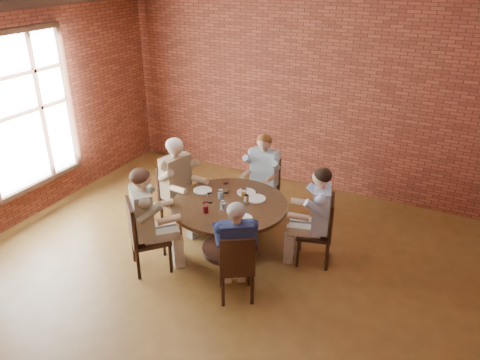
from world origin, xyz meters
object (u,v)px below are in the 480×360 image
at_px(dining_table, 230,218).
at_px(chair_e, 237,265).
at_px(diner_b, 262,177).
at_px(smartphone, 234,219).
at_px(diner_c, 179,185).
at_px(chair_d, 142,234).
at_px(diner_a, 316,216).
at_px(diner_d, 148,220).
at_px(chair_c, 175,194).
at_px(diner_e, 236,251).
at_px(chair_b, 264,184).
at_px(chair_a, 322,228).

xyz_separation_m(dining_table, chair_e, (0.56, -0.87, -0.03)).
xyz_separation_m(diner_b, smartphone, (0.27, -1.45, 0.09)).
relative_size(diner_c, chair_d, 1.43).
distance_m(diner_a, diner_d, 2.13).
relative_size(chair_c, chair_e, 1.08).
bearing_deg(chair_e, diner_d, -36.28).
bearing_deg(diner_e, diner_a, -150.44).
xyz_separation_m(chair_e, smartphone, (-0.31, 0.52, 0.26)).
distance_m(diner_b, chair_e, 2.06).
xyz_separation_m(dining_table, diner_a, (1.10, 0.30, 0.15)).
xyz_separation_m(dining_table, chair_b, (-0.02, 1.19, -0.02)).
distance_m(chair_d, diner_d, 0.21).
xyz_separation_m(diner_c, smartphone, (1.21, -0.57, 0.05)).
bearing_deg(diner_b, chair_c, -141.38).
xyz_separation_m(diner_a, smartphone, (-0.84, -0.65, 0.08)).
relative_size(chair_e, smartphone, 6.13).
relative_size(diner_d, smartphone, 9.58).
distance_m(dining_table, chair_a, 1.23).
bearing_deg(smartphone, chair_c, 146.05).
xyz_separation_m(chair_c, diner_c, (0.09, -0.02, 0.18)).
xyz_separation_m(chair_c, smartphone, (1.30, -0.60, 0.23)).
bearing_deg(diner_a, diner_d, -74.63).
bearing_deg(dining_table, diner_d, -132.88).
xyz_separation_m(diner_a, chair_e, (-0.54, -1.17, -0.18)).
distance_m(dining_table, diner_b, 1.11).
relative_size(dining_table, diner_c, 1.10).
height_order(diner_a, chair_b, diner_a).
distance_m(diner_b, diner_d, 2.02).
bearing_deg(diner_a, diner_e, -43.11).
height_order(chair_a, chair_b, chair_a).
height_order(dining_table, chair_d, chair_d).
bearing_deg(chair_e, diner_a, -147.41).
bearing_deg(smartphone, dining_table, 117.11).
relative_size(diner_a, diner_c, 0.96).
bearing_deg(chair_a, chair_d, -74.53).
height_order(chair_a, chair_c, chair_c).
bearing_deg(chair_e, diner_b, -106.41).
xyz_separation_m(diner_b, diner_c, (-0.93, -0.87, 0.04)).
xyz_separation_m(diner_d, smartphone, (0.99, 0.45, 0.04)).
distance_m(dining_table, diner_a, 1.15).
distance_m(diner_c, smartphone, 1.34).
relative_size(chair_c, smartphone, 6.61).
distance_m(dining_table, diner_e, 0.96).
height_order(diner_b, chair_c, diner_b).
bearing_deg(diner_d, diner_e, -137.69).
height_order(dining_table, diner_d, diner_d).
distance_m(chair_b, chair_d, 2.19).
height_order(chair_b, diner_c, diner_c).
relative_size(dining_table, chair_e, 1.70).
distance_m(chair_c, chair_d, 1.14).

